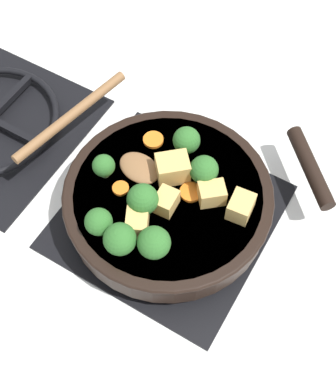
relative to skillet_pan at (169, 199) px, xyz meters
name	(u,v)px	position (x,y,z in m)	size (l,w,h in m)	color
ground_plane	(168,217)	(0.00, 0.00, -0.05)	(2.40, 2.40, 0.00)	silver
front_burner_grate	(168,213)	(0.00, 0.00, -0.04)	(0.31, 0.31, 0.03)	black
skillet_pan	(169,199)	(0.00, 0.00, 0.00)	(0.37, 0.38, 0.05)	black
wooden_spoon	(100,138)	(0.03, 0.14, 0.03)	(0.23, 0.21, 0.02)	brown
tofu_cube_center_large	(137,223)	(-0.07, 0.01, 0.04)	(0.04, 0.03, 0.03)	tan
tofu_cube_near_handle	(241,207)	(0.02, -0.10, 0.04)	(0.04, 0.03, 0.03)	tan
tofu_cube_east_chunk	(166,202)	(-0.02, -0.01, 0.04)	(0.04, 0.03, 0.03)	tan
tofu_cube_west_chunk	(212,193)	(0.02, -0.06, 0.04)	(0.04, 0.03, 0.03)	tan
tofu_cube_back_piece	(173,168)	(0.03, 0.01, 0.04)	(0.05, 0.04, 0.04)	tan
broccoli_floret_near_spoon	(204,170)	(0.04, -0.03, 0.05)	(0.04, 0.04, 0.05)	#709956
broccoli_floret_center_top	(99,222)	(-0.10, 0.05, 0.05)	(0.04, 0.04, 0.05)	#709956
broccoli_floret_east_rim	(154,243)	(-0.09, -0.03, 0.05)	(0.05, 0.05, 0.05)	#709956
broccoli_floret_west_rim	(186,140)	(0.08, 0.02, 0.05)	(0.04, 0.04, 0.05)	#709956
broccoli_floret_north_edge	(143,199)	(-0.04, 0.02, 0.05)	(0.05, 0.05, 0.05)	#709956
broccoli_floret_south_cluster	(104,166)	(-0.02, 0.10, 0.05)	(0.03, 0.03, 0.04)	#709956
broccoli_floret_mid_floret	(120,239)	(-0.11, 0.01, 0.05)	(0.05, 0.05, 0.05)	#709956
carrot_slice_orange_thin	(153,140)	(0.07, 0.07, 0.02)	(0.03, 0.03, 0.01)	orange
carrot_slice_near_center	(121,188)	(-0.03, 0.06, 0.02)	(0.02, 0.02, 0.01)	orange
carrot_slice_edge_slice	(191,192)	(0.01, -0.03, 0.02)	(0.03, 0.03, 0.01)	orange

